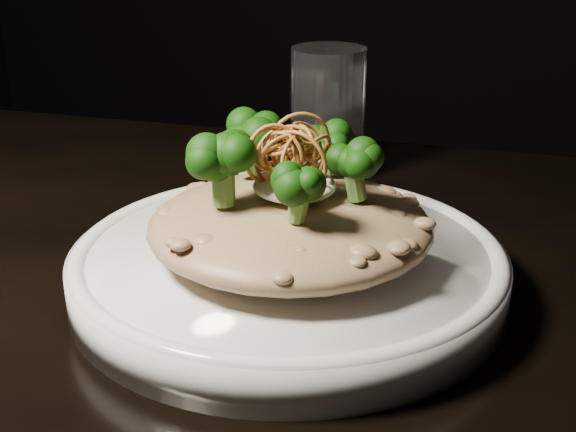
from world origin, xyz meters
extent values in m
cube|color=black|center=(0.00, 0.00, 0.73)|extent=(1.10, 0.80, 0.04)
cylinder|color=black|center=(-0.48, 0.33, 0.35)|extent=(0.05, 0.05, 0.71)
cylinder|color=silver|center=(-0.02, 0.04, 0.77)|extent=(0.29, 0.29, 0.03)
ellipsoid|color=brown|center=(-0.02, 0.03, 0.80)|extent=(0.19, 0.19, 0.04)
ellipsoid|color=white|center=(-0.01, 0.03, 0.83)|extent=(0.05, 0.05, 0.01)
cylinder|color=silver|center=(-0.05, 0.27, 0.81)|extent=(0.07, 0.07, 0.12)
camera|label=1|loc=(0.12, -0.43, 1.00)|focal=50.00mm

